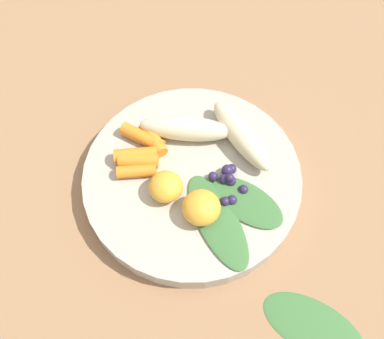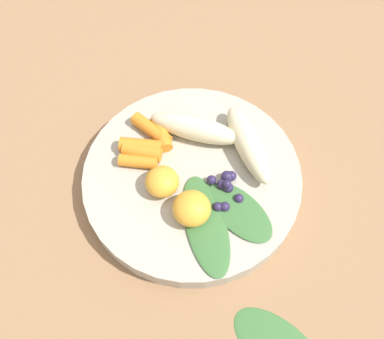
# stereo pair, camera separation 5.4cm
# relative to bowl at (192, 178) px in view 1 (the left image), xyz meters

# --- Properties ---
(ground_plane) EXTENTS (2.40, 2.40, 0.00)m
(ground_plane) POSITION_rel_bowl_xyz_m (0.00, 0.00, -0.01)
(ground_plane) COLOR #99704C
(bowl) EXTENTS (0.28, 0.28, 0.03)m
(bowl) POSITION_rel_bowl_xyz_m (0.00, 0.00, 0.00)
(bowl) COLOR #B2AD9E
(bowl) RESTS_ON ground_plane
(banana_peeled_left) EXTENTS (0.05, 0.12, 0.03)m
(banana_peeled_left) POSITION_rel_bowl_xyz_m (-0.05, -0.02, 0.03)
(banana_peeled_left) COLOR beige
(banana_peeled_left) RESTS_ON bowl
(banana_peeled_right) EXTENTS (0.11, 0.11, 0.03)m
(banana_peeled_right) POSITION_rel_bowl_xyz_m (-0.06, 0.05, 0.03)
(banana_peeled_right) COLOR beige
(banana_peeled_right) RESTS_ON bowl
(orange_segment_near) EXTENTS (0.05, 0.05, 0.03)m
(orange_segment_near) POSITION_rel_bowl_xyz_m (0.05, 0.03, 0.03)
(orange_segment_near) COLOR #F4A833
(orange_segment_near) RESTS_ON bowl
(orange_segment_far) EXTENTS (0.04, 0.04, 0.03)m
(orange_segment_far) POSITION_rel_bowl_xyz_m (0.03, -0.02, 0.03)
(orange_segment_far) COLOR #F4A833
(orange_segment_far) RESTS_ON bowl
(carrot_front) EXTENTS (0.05, 0.05, 0.02)m
(carrot_front) POSITION_rel_bowl_xyz_m (-0.03, -0.06, 0.02)
(carrot_front) COLOR orange
(carrot_front) RESTS_ON bowl
(carrot_mid_left) EXTENTS (0.03, 0.06, 0.02)m
(carrot_mid_left) POSITION_rel_bowl_xyz_m (-0.03, -0.08, 0.02)
(carrot_mid_left) COLOR orange
(carrot_mid_left) RESTS_ON bowl
(carrot_mid_right) EXTENTS (0.04, 0.06, 0.02)m
(carrot_mid_right) POSITION_rel_bowl_xyz_m (-0.00, -0.07, 0.02)
(carrot_mid_right) COLOR orange
(carrot_mid_right) RESTS_ON bowl
(carrot_rear) EXTENTS (0.03, 0.05, 0.02)m
(carrot_rear) POSITION_rel_bowl_xyz_m (0.01, -0.07, 0.02)
(carrot_rear) COLOR orange
(carrot_rear) RESTS_ON bowl
(carrot_small) EXTENTS (0.03, 0.05, 0.02)m
(carrot_small) POSITION_rel_bowl_xyz_m (0.02, -0.07, 0.02)
(carrot_small) COLOR orange
(carrot_small) RESTS_ON bowl
(blueberry_pile) EXTENTS (0.06, 0.05, 0.02)m
(blueberry_pile) POSITION_rel_bowl_xyz_m (0.00, 0.05, 0.02)
(blueberry_pile) COLOR #2D234C
(blueberry_pile) RESTS_ON bowl
(coconut_shred_patch) EXTENTS (0.04, 0.04, 0.00)m
(coconut_shred_patch) POSITION_rel_bowl_xyz_m (0.02, 0.07, 0.01)
(coconut_shred_patch) COLOR white
(coconut_shred_patch) RESTS_ON bowl
(kale_leaf_left) EXTENTS (0.13, 0.12, 0.01)m
(kale_leaf_left) POSITION_rel_bowl_xyz_m (0.05, 0.05, 0.02)
(kale_leaf_left) COLOR #3D7038
(kale_leaf_left) RESTS_ON bowl
(kale_leaf_right) EXTENTS (0.08, 0.11, 0.01)m
(kale_leaf_right) POSITION_rel_bowl_xyz_m (0.02, 0.08, 0.02)
(kale_leaf_right) COLOR #3D7038
(kale_leaf_right) RESTS_ON bowl
(kale_leaf_stray) EXTENTS (0.08, 0.13, 0.01)m
(kale_leaf_stray) POSITION_rel_bowl_xyz_m (0.13, 0.18, -0.01)
(kale_leaf_stray) COLOR #3D7038
(kale_leaf_stray) RESTS_ON ground_plane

